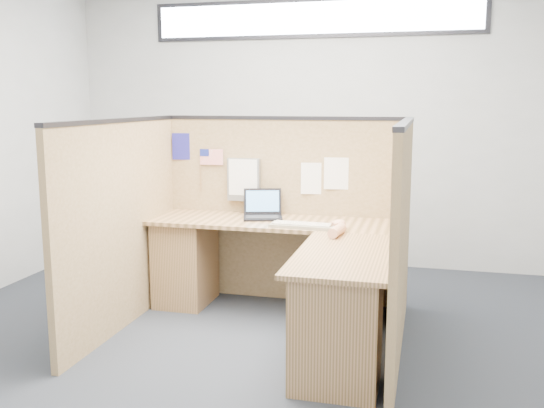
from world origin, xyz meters
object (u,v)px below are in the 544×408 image
(laptop, at_px, (265,211))
(keyboard, at_px, (302,225))
(l_desk, at_px, (285,278))
(mouse, at_px, (339,226))

(laptop, xyz_separation_m, keyboard, (0.37, -0.31, -0.04))
(l_desk, xyz_separation_m, mouse, (0.36, 0.19, 0.36))
(mouse, bearing_deg, laptop, 154.29)
(laptop, distance_m, keyboard, 0.48)
(laptop, height_order, mouse, laptop)
(laptop, relative_size, mouse, 3.43)
(laptop, xyz_separation_m, mouse, (0.64, -0.31, -0.03))
(mouse, bearing_deg, l_desk, -152.03)
(l_desk, height_order, laptop, laptop)
(laptop, bearing_deg, l_desk, -76.67)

